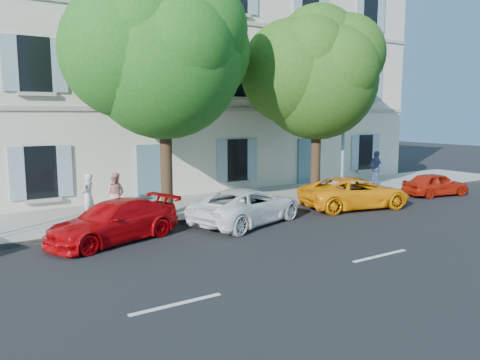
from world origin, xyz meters
TOP-DOWN VIEW (x-y plane):
  - ground at (0.00, 0.00)m, footprint 90.00×90.00m
  - sidewalk at (0.00, 4.45)m, footprint 36.00×4.50m
  - kerb at (0.00, 2.28)m, footprint 36.00×0.16m
  - building at (0.00, 10.20)m, footprint 28.00×7.00m
  - car_red_coupe at (-5.56, 1.32)m, footprint 4.51×2.86m
  - car_white_coupe at (-0.92, 1.10)m, footprint 4.90×3.37m
  - car_yellow_supercar at (4.25, 0.98)m, footprint 4.87×2.99m
  - car_red_hatchback at (9.56, 0.99)m, footprint 3.38×1.84m
  - tree_left at (-2.92, 3.36)m, footprint 5.47×5.47m
  - tree_right at (4.10, 3.22)m, footprint 5.15×5.15m
  - street_lamp at (5.50, 2.84)m, footprint 0.28×1.55m
  - pedestrian_a at (-5.51, 4.32)m, footprint 0.67×0.67m
  - pedestrian_b at (-4.61, 4.13)m, footprint 0.97×0.94m
  - pedestrian_c at (9.14, 4.19)m, footprint 0.65×1.10m

SIDE VIEW (x-z plane):
  - ground at x=0.00m, z-range 0.00..0.00m
  - sidewalk at x=0.00m, z-range 0.00..0.15m
  - kerb at x=0.00m, z-range 0.00..0.16m
  - car_red_hatchback at x=9.56m, z-range 0.00..1.09m
  - car_red_coupe at x=-5.56m, z-range 0.00..1.22m
  - car_white_coupe at x=-0.92m, z-range 0.00..1.25m
  - car_yellow_supercar at x=4.25m, z-range 0.00..1.26m
  - pedestrian_b at x=-4.61m, z-range 0.15..1.72m
  - pedestrian_a at x=-5.51m, z-range 0.15..1.72m
  - pedestrian_c at x=9.14m, z-range 0.15..1.91m
  - street_lamp at x=5.50m, z-range 0.63..7.89m
  - tree_right at x=4.10m, z-range 1.27..9.21m
  - tree_left at x=-2.92m, z-range 1.37..9.84m
  - building at x=0.00m, z-range 0.00..12.00m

